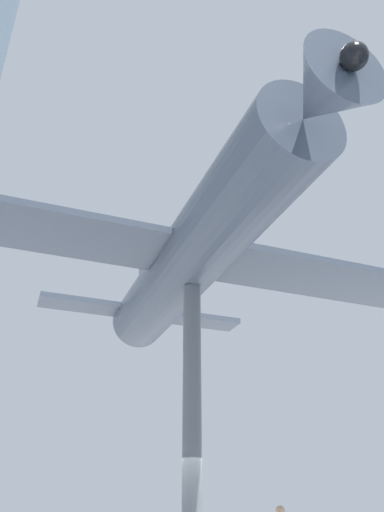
# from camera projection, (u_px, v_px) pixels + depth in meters

# --- Properties ---
(support_pylon_central) EXTENTS (0.44, 0.44, 6.61)m
(support_pylon_central) POSITION_uv_depth(u_px,v_px,m) (192.00, 420.00, 11.31)
(support_pylon_central) COLOR slate
(support_pylon_central) RESTS_ON ground_plane
(suspended_airplane) EXTENTS (22.07, 12.69, 3.11)m
(suspended_airplane) POSITION_uv_depth(u_px,v_px,m) (195.00, 252.00, 13.10)
(suspended_airplane) COLOR #4C5666
(suspended_airplane) RESTS_ON support_pylon_central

